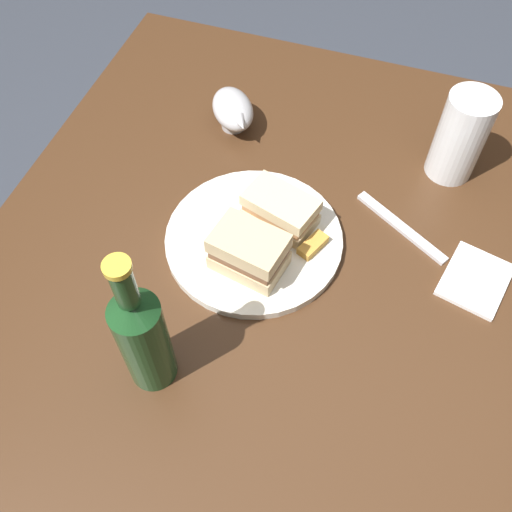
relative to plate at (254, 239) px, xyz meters
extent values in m
plane|color=#333842|center=(0.09, 0.04, -0.76)|extent=(6.00, 6.00, 0.00)
cube|color=#422816|center=(0.09, 0.04, -0.38)|extent=(1.20, 0.92, 0.75)
cylinder|color=silver|center=(0.00, 0.00, 0.00)|extent=(0.28, 0.28, 0.01)
cube|color=#CCB284|center=(0.05, 0.01, 0.02)|extent=(0.09, 0.12, 0.03)
cube|color=brown|center=(0.05, 0.01, 0.04)|extent=(0.09, 0.11, 0.02)
cube|color=#CCB284|center=(0.05, 0.01, 0.06)|extent=(0.09, 0.12, 0.03)
cube|color=beige|center=(-0.04, 0.03, 0.02)|extent=(0.10, 0.13, 0.02)
cube|color=#B27A4C|center=(-0.04, 0.03, 0.03)|extent=(0.09, 0.12, 0.01)
cube|color=beige|center=(-0.04, 0.03, 0.05)|extent=(0.10, 0.13, 0.02)
cube|color=gold|center=(-0.01, 0.09, 0.01)|extent=(0.06, 0.04, 0.01)
cube|color=#AD702D|center=(0.00, 0.05, 0.02)|extent=(0.05, 0.04, 0.02)
cube|color=#B77F33|center=(-0.03, 0.06, 0.02)|extent=(0.05, 0.04, 0.02)
cylinder|color=white|center=(-0.26, 0.27, 0.07)|extent=(0.08, 0.08, 0.16)
cylinder|color=orange|center=(-0.26, 0.27, 0.02)|extent=(0.07, 0.07, 0.06)
cylinder|color=#B7B7BC|center=(-0.24, -0.12, 0.00)|extent=(0.04, 0.04, 0.02)
ellipsoid|color=#B7B7BC|center=(-0.24, -0.12, 0.03)|extent=(0.13, 0.12, 0.05)
ellipsoid|color=#381E0F|center=(-0.24, -0.12, 0.04)|extent=(0.10, 0.10, 0.02)
cone|color=#B7B7BC|center=(-0.20, -0.09, 0.04)|extent=(0.04, 0.04, 0.02)
cylinder|color=#19421E|center=(0.25, -0.06, 0.08)|extent=(0.06, 0.06, 0.17)
cone|color=#19421E|center=(0.25, -0.06, 0.17)|extent=(0.06, 0.06, 0.02)
cylinder|color=#19421E|center=(0.25, -0.06, 0.22)|extent=(0.03, 0.03, 0.06)
cylinder|color=gold|center=(0.25, -0.06, 0.25)|extent=(0.03, 0.03, 0.01)
cube|color=white|center=(-0.04, 0.34, 0.00)|extent=(0.13, 0.11, 0.01)
cube|color=silver|center=(-0.10, 0.22, 0.00)|extent=(0.11, 0.16, 0.01)
camera|label=1|loc=(0.50, 0.17, 0.74)|focal=40.37mm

